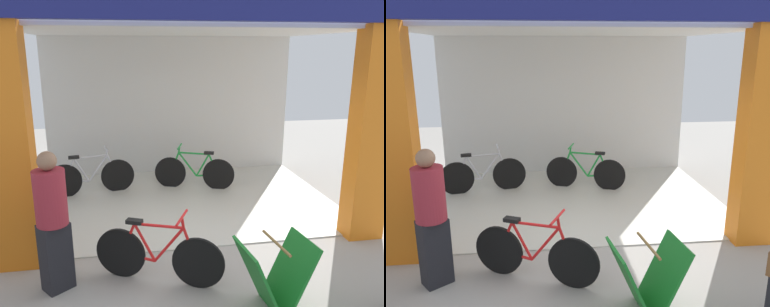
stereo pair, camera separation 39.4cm
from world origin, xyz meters
The scene contains 7 objects.
ground_plane centered at (0.00, 0.00, 0.00)m, with size 18.76×18.76×0.00m, color #9E9991.
shop_facade centered at (0.00, 1.87, 1.99)m, with size 5.58×4.03×3.71m.
bicycle_inside_0 centered at (0.32, 2.45, 0.35)m, with size 1.55×0.57×0.88m.
bicycle_inside_1 centered at (-1.70, 2.47, 0.36)m, with size 1.63×0.45×0.91m.
bicycle_parked_0 centered at (-0.70, -0.71, 0.35)m, with size 1.49×0.69×0.89m.
sandwich_board_sign centered at (0.47, -1.46, 0.41)m, with size 0.81×0.66×0.82m.
pedestrian_3 centered at (-1.88, -0.64, 0.87)m, with size 0.50×0.50×1.68m.
Camera 2 is at (-0.63, -4.99, 2.75)m, focal length 36.71 mm.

